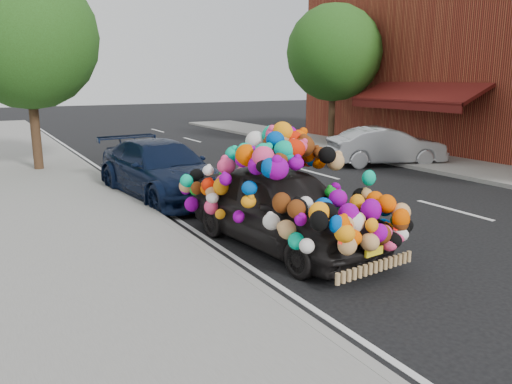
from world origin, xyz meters
TOP-DOWN VIEW (x-y plane):
  - ground at (0.00, 0.00)m, footprint 100.00×100.00m
  - sidewalk at (-4.30, 0.00)m, footprint 4.00×60.00m
  - kerb at (-2.35, 0.00)m, footprint 0.15×60.00m
  - footpath_far at (8.20, 3.00)m, footprint 3.00×40.00m
  - lane_markings at (3.60, 0.00)m, footprint 6.00×50.00m
  - tree_near_sidewalk at (-3.80, 9.50)m, footprint 4.20×4.20m
  - tree_far_b at (8.00, 10.00)m, footprint 4.00×4.00m
  - plush_art_car at (-1.00, -0.11)m, footprint 2.44×4.48m
  - navy_sedan at (-1.55, 4.50)m, footprint 2.39×4.87m
  - silver_hatchback at (6.54, 5.17)m, footprint 4.09×2.61m

SIDE VIEW (x-z plane):
  - ground at x=0.00m, z-range 0.00..0.00m
  - lane_markings at x=3.60m, z-range 0.00..0.01m
  - sidewalk at x=-4.30m, z-range 0.00..0.12m
  - footpath_far at x=8.20m, z-range 0.00..0.12m
  - kerb at x=-2.35m, z-range 0.00..0.13m
  - silver_hatchback at x=6.54m, z-range 0.00..1.27m
  - navy_sedan at x=-1.55m, z-range 0.00..1.36m
  - plush_art_car at x=-1.00m, z-range 0.02..2.06m
  - tree_far_b at x=8.00m, z-range 0.94..6.84m
  - tree_near_sidewalk at x=-3.80m, z-range 0.96..7.09m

